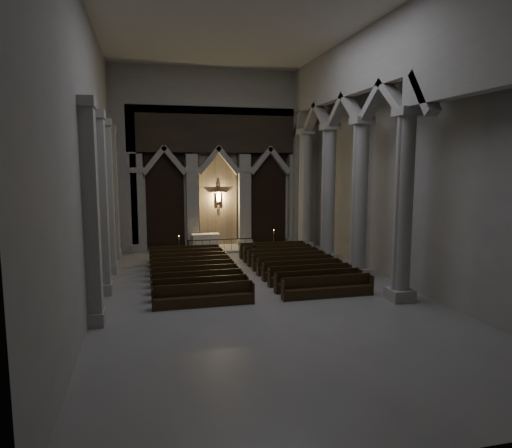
% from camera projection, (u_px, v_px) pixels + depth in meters
% --- Properties ---
extents(room, '(24.00, 24.10, 12.00)m').
position_uv_depth(room, '(260.00, 121.00, 19.51)').
color(room, gray).
rests_on(room, ground).
extents(sanctuary_wall, '(14.00, 0.77, 12.00)m').
position_uv_depth(sanctuary_wall, '(218.00, 151.00, 30.75)').
color(sanctuary_wall, '#A29F97').
rests_on(sanctuary_wall, ground).
extents(right_arcade, '(1.00, 24.00, 12.00)m').
position_uv_depth(right_arcade, '(363.00, 121.00, 22.05)').
color(right_arcade, '#A29F97').
rests_on(right_arcade, ground).
extents(left_pilasters, '(0.60, 13.00, 8.03)m').
position_uv_depth(left_pilasters, '(105.00, 203.00, 21.79)').
color(left_pilasters, '#A29F97').
rests_on(left_pilasters, ground).
extents(sanctuary_step, '(8.50, 2.60, 0.15)m').
position_uv_depth(sanctuary_step, '(221.00, 249.00, 30.71)').
color(sanctuary_step, '#A29F97').
rests_on(sanctuary_step, ground).
extents(altar, '(1.86, 0.74, 0.95)m').
position_uv_depth(altar, '(206.00, 241.00, 30.59)').
color(altar, beige).
rests_on(altar, sanctuary_step).
extents(altar_rail, '(4.77, 0.09, 0.94)m').
position_uv_depth(altar_rail, '(224.00, 243.00, 29.57)').
color(altar_rail, black).
rests_on(altar_rail, ground).
extents(candle_stand_left, '(0.22, 0.22, 1.32)m').
position_uv_depth(candle_stand_left, '(179.00, 251.00, 28.47)').
color(candle_stand_left, olive).
rests_on(candle_stand_left, ground).
extents(candle_stand_right, '(0.23, 0.23, 1.36)m').
position_uv_depth(candle_stand_right, '(274.00, 244.00, 30.71)').
color(candle_stand_right, olive).
rests_on(candle_stand_right, ground).
extents(pews, '(9.55, 9.30, 0.92)m').
position_uv_depth(pews, '(245.00, 271.00, 23.45)').
color(pews, black).
rests_on(pews, ground).
extents(worshipper, '(0.48, 0.40, 1.12)m').
position_uv_depth(worshipper, '(254.00, 253.00, 26.61)').
color(worshipper, black).
rests_on(worshipper, ground).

